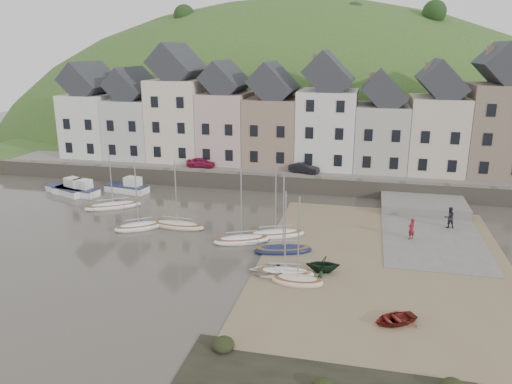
% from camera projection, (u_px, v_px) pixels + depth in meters
% --- Properties ---
extents(ground, '(160.00, 160.00, 0.00)m').
position_uv_depth(ground, '(239.00, 250.00, 38.39)').
color(ground, '#484238').
rests_on(ground, ground).
extents(quay_land, '(90.00, 30.00, 1.50)m').
position_uv_depth(quay_land, '(298.00, 157.00, 68.12)').
color(quay_land, '#345923').
rests_on(quay_land, ground).
extents(quay_street, '(70.00, 7.00, 0.10)m').
position_uv_depth(quay_street, '(284.00, 170.00, 57.14)').
color(quay_street, slate).
rests_on(quay_street, quay_land).
extents(seawall, '(70.00, 1.20, 1.80)m').
position_uv_depth(seawall, '(278.00, 183.00, 54.05)').
color(seawall, slate).
rests_on(seawall, ground).
extents(beach, '(18.00, 26.00, 0.06)m').
position_uv_depth(beach, '(384.00, 262.00, 36.02)').
color(beach, '#7C694B').
rests_on(beach, ground).
extents(slipway, '(8.00, 18.00, 0.12)m').
position_uv_depth(slipway, '(429.00, 229.00, 42.64)').
color(slipway, slate).
rests_on(slipway, ground).
extents(hillside, '(134.40, 84.00, 84.00)m').
position_uv_depth(hillside, '(291.00, 217.00, 100.64)').
color(hillside, '#345923').
rests_on(hillside, ground).
extents(townhouse_terrace, '(61.05, 8.00, 13.93)m').
position_uv_depth(townhouse_terrace, '(304.00, 117.00, 58.42)').
color(townhouse_terrace, silver).
rests_on(townhouse_terrace, quay_land).
extents(sailboat_0, '(5.40, 4.30, 6.32)m').
position_uv_depth(sailboat_0, '(113.00, 206.00, 48.34)').
color(sailboat_0, white).
rests_on(sailboat_0, ground).
extents(sailboat_1, '(4.30, 3.65, 6.32)m').
position_uv_depth(sailboat_1, '(139.00, 226.00, 42.68)').
color(sailboat_1, white).
rests_on(sailboat_1, ground).
extents(sailboat_2, '(5.06, 1.70, 6.32)m').
position_uv_depth(sailboat_2, '(177.00, 225.00, 43.01)').
color(sailboat_2, beige).
rests_on(sailboat_2, ground).
extents(sailboat_3, '(4.82, 3.25, 6.32)m').
position_uv_depth(sailboat_3, '(242.00, 240.00, 39.71)').
color(sailboat_3, white).
rests_on(sailboat_3, ground).
extents(sailboat_4, '(5.24, 3.37, 6.32)m').
position_uv_depth(sailboat_4, '(275.00, 234.00, 40.96)').
color(sailboat_4, white).
rests_on(sailboat_4, ground).
extents(sailboat_5, '(4.80, 2.80, 6.32)m').
position_uv_depth(sailboat_5, '(283.00, 249.00, 37.79)').
color(sailboat_5, '#161F45').
rests_on(sailboat_5, ground).
extents(sailboat_6, '(4.28, 2.06, 6.32)m').
position_uv_depth(sailboat_6, '(284.00, 273.00, 33.80)').
color(sailboat_6, white).
rests_on(sailboat_6, ground).
extents(sailboat_7, '(3.50, 1.52, 6.32)m').
position_uv_depth(sailboat_7, '(297.00, 280.00, 32.71)').
color(sailboat_7, beige).
rests_on(sailboat_7, ground).
extents(motorboat_0, '(5.40, 2.66, 1.70)m').
position_uv_depth(motorboat_0, '(78.00, 190.00, 52.68)').
color(motorboat_0, white).
rests_on(motorboat_0, ground).
extents(motorboat_1, '(5.63, 3.71, 1.70)m').
position_uv_depth(motorboat_1, '(68.00, 188.00, 53.21)').
color(motorboat_1, white).
rests_on(motorboat_1, ground).
extents(motorboat_2, '(5.01, 2.48, 1.70)m').
position_uv_depth(motorboat_2, '(128.00, 187.00, 53.70)').
color(motorboat_2, white).
rests_on(motorboat_2, ground).
extents(rowboat_white, '(4.01, 3.34, 0.71)m').
position_uv_depth(rowboat_white, '(274.00, 270.00, 33.95)').
color(rowboat_white, silver).
rests_on(rowboat_white, beach).
extents(rowboat_green, '(2.60, 2.33, 1.23)m').
position_uv_depth(rowboat_green, '(323.00, 264.00, 34.21)').
color(rowboat_green, black).
rests_on(rowboat_green, beach).
extents(rowboat_red, '(3.20, 2.96, 0.54)m').
position_uv_depth(rowboat_red, '(394.00, 319.00, 27.93)').
color(rowboat_red, maroon).
rests_on(rowboat_red, beach).
extents(person_red, '(0.76, 0.75, 1.77)m').
position_uv_depth(person_red, '(411.00, 229.00, 40.01)').
color(person_red, maroon).
rests_on(person_red, slipway).
extents(person_dark, '(1.07, 0.94, 1.86)m').
position_uv_depth(person_dark, '(449.00, 217.00, 42.58)').
color(person_dark, black).
rests_on(person_dark, slipway).
extents(car_left, '(3.42, 1.42, 1.16)m').
position_uv_depth(car_left, '(201.00, 162.00, 58.13)').
color(car_left, '#9C1640').
rests_on(car_left, quay_street).
extents(car_right, '(3.65, 2.06, 1.14)m').
position_uv_depth(car_right, '(304.00, 168.00, 55.50)').
color(car_right, black).
rests_on(car_right, quay_street).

